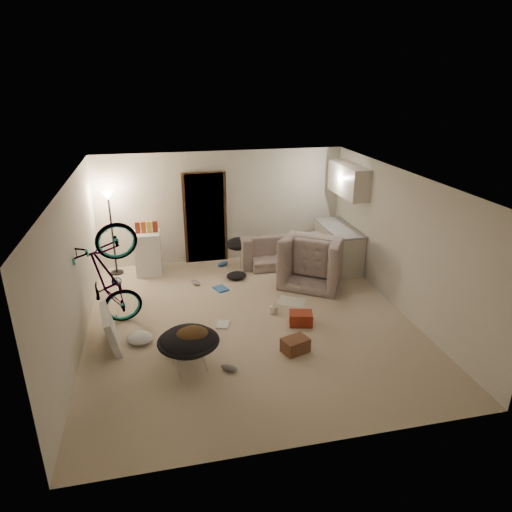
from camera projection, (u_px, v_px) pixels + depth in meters
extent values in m
cube|color=#C6B498|center=(250.00, 321.00, 8.01)|extent=(5.50, 6.00, 0.02)
cube|color=white|center=(249.00, 179.00, 7.08)|extent=(5.50, 6.00, 0.02)
cube|color=silver|center=(222.00, 207.00, 10.28)|extent=(5.50, 0.02, 2.50)
cube|color=silver|center=(307.00, 355.00, 4.81)|extent=(5.50, 0.02, 2.50)
cube|color=silver|center=(73.00, 268.00, 6.99)|extent=(0.02, 6.00, 2.50)
cube|color=silver|center=(401.00, 242.00, 8.10)|extent=(0.02, 6.00, 2.50)
cube|color=black|center=(205.00, 218.00, 10.25)|extent=(0.85, 0.10, 2.04)
cube|color=#372213|center=(205.00, 219.00, 10.22)|extent=(0.97, 0.04, 2.10)
cylinder|color=black|center=(117.00, 272.00, 9.92)|extent=(0.28, 0.28, 0.03)
cylinder|color=black|center=(113.00, 236.00, 9.61)|extent=(0.04, 0.04, 1.70)
cone|color=#FFE0A5|center=(108.00, 196.00, 9.29)|extent=(0.24, 0.24, 0.18)
cube|color=beige|center=(338.00, 248.00, 10.15)|extent=(0.60, 1.50, 0.88)
cube|color=gray|center=(339.00, 228.00, 9.98)|extent=(0.64, 1.54, 0.04)
cube|color=beige|center=(349.00, 180.00, 9.62)|extent=(0.38, 1.40, 0.65)
imported|color=#3E453D|center=(280.00, 252.00, 10.37)|extent=(1.85, 0.73, 0.54)
imported|color=#3E453D|center=(316.00, 263.00, 9.44)|extent=(1.57, 1.53, 0.77)
imported|color=black|center=(112.00, 300.00, 7.63)|extent=(2.03, 1.14, 1.11)
imported|color=maroon|center=(180.00, 355.00, 7.00)|extent=(0.30, 0.27, 0.02)
cube|color=white|center=(148.00, 253.00, 9.81)|extent=(0.56, 0.56, 0.91)
cube|color=maroon|center=(138.00, 229.00, 9.57)|extent=(0.10, 0.08, 0.30)
cube|color=#C55118|center=(144.00, 229.00, 9.60)|extent=(0.10, 0.07, 0.30)
cube|color=gold|center=(149.00, 228.00, 9.62)|extent=(0.10, 0.08, 0.30)
cube|color=maroon|center=(155.00, 228.00, 9.65)|extent=(0.11, 0.08, 0.30)
cylinder|color=silver|center=(189.00, 356.00, 6.62)|extent=(0.59, 0.59, 0.41)
ellipsoid|color=black|center=(188.00, 341.00, 6.53)|extent=(0.83, 0.83, 0.35)
torus|color=black|center=(188.00, 341.00, 6.53)|extent=(0.89, 0.89, 0.06)
ellipsoid|color=#4F341B|center=(192.00, 335.00, 6.47)|extent=(0.52, 0.46, 0.22)
ellipsoid|color=black|center=(238.00, 244.00, 10.08)|extent=(0.60, 0.50, 0.28)
cube|color=silver|center=(111.00, 329.00, 7.17)|extent=(0.37, 0.92, 0.60)
cube|color=brown|center=(295.00, 345.00, 7.06)|extent=(0.47, 0.40, 0.23)
cube|color=maroon|center=(301.00, 318.00, 7.84)|extent=(0.45, 0.37, 0.23)
cylinder|color=beige|center=(273.00, 310.00, 8.22)|extent=(0.14, 0.14, 0.14)
cone|color=beige|center=(274.00, 305.00, 8.18)|extent=(0.08, 0.08, 0.06)
cube|color=silver|center=(292.00, 301.00, 8.67)|extent=(0.63, 0.59, 0.01)
cube|color=#3062AE|center=(221.00, 289.00, 9.16)|extent=(0.32, 0.37, 0.03)
cube|color=silver|center=(223.00, 324.00, 7.85)|extent=(0.28, 0.33, 0.03)
ellipsoid|color=#3062AE|center=(223.00, 264.00, 10.28)|extent=(0.30, 0.25, 0.11)
ellipsoid|color=slate|center=(196.00, 283.00, 9.35)|extent=(0.22, 0.27, 0.09)
ellipsoid|color=slate|center=(229.00, 368.00, 6.62)|extent=(0.28, 0.23, 0.10)
ellipsoid|color=black|center=(183.00, 342.00, 7.16)|extent=(0.74, 0.68, 0.20)
ellipsoid|color=black|center=(236.00, 276.00, 9.64)|extent=(0.52, 0.48, 0.13)
ellipsoid|color=silver|center=(140.00, 338.00, 7.34)|extent=(0.59, 0.59, 0.14)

